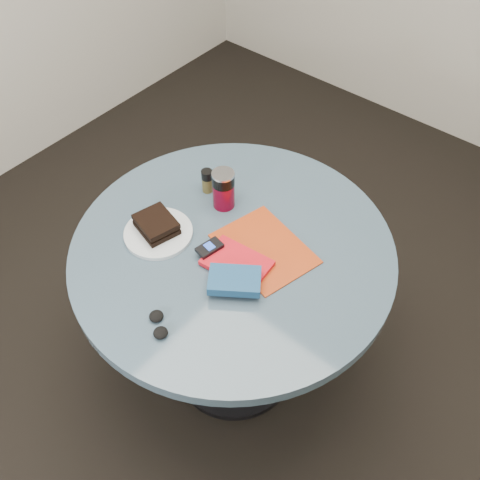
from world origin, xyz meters
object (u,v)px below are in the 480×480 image
Objects in this scene: mp3_player at (209,248)px; headphones at (158,324)px; magazine at (264,249)px; plate at (158,233)px; soda_can at (224,189)px; pepper_grinder at (207,181)px; red_book at (237,263)px; novel at (235,280)px; table at (233,278)px; sandwich at (156,224)px.

mp3_player is 0.29m from headphones.
plate is at bearing -136.21° from magazine.
soda_can is 1.59× the size of mp3_player.
pepper_grinder is 0.45× the size of red_book.
pepper_grinder is 0.42m from novel.
table is 0.39m from headphones.
pepper_grinder reaches higher than headphones.
sandwich reaches higher than red_book.
plate is 0.25m from soda_can.
pepper_grinder is (-0.09, 0.02, -0.02)m from soda_can.
pepper_grinder is (-0.22, 0.14, 0.21)m from table.
magazine is at bearing -17.05° from soda_can.
red_book is at bearing -88.30° from magazine.
magazine is 1.53× the size of red_book.
soda_can reaches higher than magazine.
novel is at bearing -1.14° from plate.
soda_can reaches higher than table.
magazine is 0.17m from novel.
sandwich reaches higher than table.
sandwich reaches higher than plate.
magazine is at bearing 27.59° from sandwich.
sandwich is (-0.01, 0.01, 0.03)m from plate.
novel is (0.24, -0.24, -0.03)m from soda_can.
plate is 0.18m from mp3_player.
mp3_player is (-0.09, -0.02, 0.01)m from red_book.
soda_can is (-0.14, 0.12, 0.23)m from table.
pepper_grinder is at bearing 133.07° from mp3_player.
table is at bearing 95.12° from headphones.
novel is (0.02, -0.17, 0.03)m from magazine.
red_book is at bearing -33.44° from pepper_grinder.
soda_can is 0.72× the size of red_book.
pepper_grinder is 0.28m from mp3_player.
novel reaches higher than mp3_player.
red_book is at bearing 89.89° from novel.
soda_can reaches higher than novel.
headphones is (0.25, -0.48, -0.03)m from pepper_grinder.
pepper_grinder is 0.34m from red_book.
red_book is 0.08m from novel.
plate is 0.32m from novel.
magazine is at bearing 82.61° from headphones.
novel reaches higher than red_book.
table is 9.82× the size of headphones.
mp3_player is (0.18, 0.04, 0.02)m from plate.
mp3_player is (-0.12, -0.12, 0.02)m from magazine.
plate is at bearing -152.12° from table.
headphones is at bearing -62.25° from pepper_grinder.
soda_can is at bearing 138.82° from table.
magazine is 2.87× the size of headphones.
sandwich is at bearing 135.88° from headphones.
magazine is 0.17m from mp3_player.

